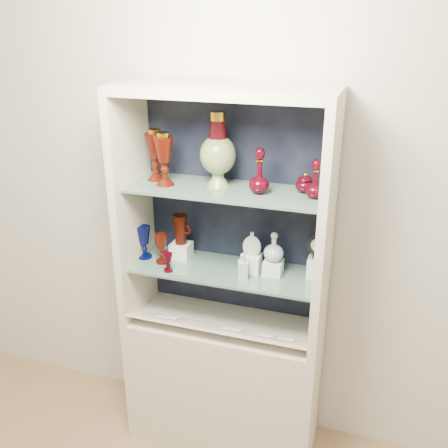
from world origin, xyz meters
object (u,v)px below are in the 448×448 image
(pedestal_lamp_right, at_px, (155,155))
(clear_round_decanter, at_px, (274,248))
(enamel_urn, at_px, (218,150))
(ruby_goblet_small, at_px, (168,262))
(ruby_pitcher, at_px, (180,229))
(cameo_medallion, at_px, (318,246))
(pedestal_lamp_left, at_px, (164,159))
(ruby_decanter_a, at_px, (260,168))
(ruby_goblet_tall, at_px, (161,249))
(clear_square_bottle, at_px, (243,266))
(lidded_bowl, at_px, (305,182))
(ruby_decanter_b, at_px, (315,178))
(flat_flask, at_px, (252,243))
(cobalt_goblet, at_px, (144,242))

(pedestal_lamp_right, distance_m, clear_round_decanter, 0.73)
(enamel_urn, bearing_deg, ruby_goblet_small, -145.26)
(ruby_goblet_small, bearing_deg, clear_round_decanter, 14.79)
(pedestal_lamp_right, bearing_deg, enamel_urn, 0.21)
(ruby_pitcher, bearing_deg, cameo_medallion, 15.94)
(pedestal_lamp_left, relative_size, ruby_decanter_a, 1.05)
(pedestal_lamp_left, distance_m, clear_round_decanter, 0.67)
(enamel_urn, distance_m, cameo_medallion, 0.65)
(ruby_goblet_tall, distance_m, clear_round_decanter, 0.58)
(pedestal_lamp_left, height_order, cameo_medallion, pedestal_lamp_left)
(enamel_urn, bearing_deg, clear_round_decanter, -3.13)
(ruby_goblet_small, relative_size, clear_round_decanter, 0.67)
(pedestal_lamp_right, bearing_deg, ruby_goblet_tall, -59.56)
(clear_square_bottle, bearing_deg, lidded_bowl, 28.90)
(ruby_pitcher, height_order, clear_round_decanter, ruby_pitcher)
(ruby_decanter_b, bearing_deg, clear_round_decanter, 171.82)
(ruby_pitcher, height_order, flat_flask, ruby_pitcher)
(pedestal_lamp_right, relative_size, ruby_decanter_b, 1.34)
(ruby_decanter_b, bearing_deg, pedestal_lamp_right, 177.10)
(pedestal_lamp_right, xyz_separation_m, cobalt_goblet, (-0.07, -0.04, -0.46))
(pedestal_lamp_right, xyz_separation_m, cameo_medallion, (0.81, 0.02, -0.38))
(lidded_bowl, bearing_deg, pedestal_lamp_left, -171.85)
(clear_square_bottle, bearing_deg, cameo_medallion, 21.91)
(ruby_decanter_b, bearing_deg, pedestal_lamp_left, -177.99)
(ruby_decanter_a, bearing_deg, ruby_goblet_small, -167.33)
(ruby_decanter_a, xyz_separation_m, cobalt_goblet, (-0.61, 0.01, -0.45))
(enamel_urn, distance_m, clear_round_decanter, 0.54)
(ruby_decanter_a, height_order, ruby_pitcher, ruby_decanter_a)
(ruby_goblet_small, distance_m, cameo_medallion, 0.73)
(ruby_pitcher, relative_size, clear_square_bottle, 1.15)
(ruby_goblet_tall, height_order, clear_round_decanter, clear_round_decanter)
(flat_flask, bearing_deg, ruby_decanter_b, -11.50)
(pedestal_lamp_left, height_order, ruby_goblet_small, pedestal_lamp_left)
(enamel_urn, bearing_deg, ruby_decanter_b, -5.06)
(ruby_decanter_a, distance_m, clear_square_bottle, 0.48)
(pedestal_lamp_right, xyz_separation_m, ruby_pitcher, (0.11, 0.02, -0.39))
(lidded_bowl, distance_m, ruby_goblet_tall, 0.80)
(pedestal_lamp_left, bearing_deg, flat_flask, 5.72)
(cameo_medallion, bearing_deg, lidded_bowl, 178.63)
(clear_square_bottle, bearing_deg, ruby_decanter_b, 12.76)
(lidded_bowl, height_order, ruby_goblet_small, lidded_bowl)
(enamel_urn, distance_m, cobalt_goblet, 0.64)
(ruby_goblet_tall, distance_m, clear_square_bottle, 0.44)
(cobalt_goblet, distance_m, ruby_goblet_tall, 0.11)
(enamel_urn, xyz_separation_m, flat_flask, (0.18, -0.02, -0.44))
(flat_flask, height_order, cameo_medallion, cameo_medallion)
(cobalt_goblet, bearing_deg, ruby_decanter_a, -0.77)
(clear_square_bottle, height_order, clear_round_decanter, clear_round_decanter)
(pedestal_lamp_left, relative_size, pedestal_lamp_right, 1.01)
(pedestal_lamp_right, height_order, flat_flask, pedestal_lamp_right)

